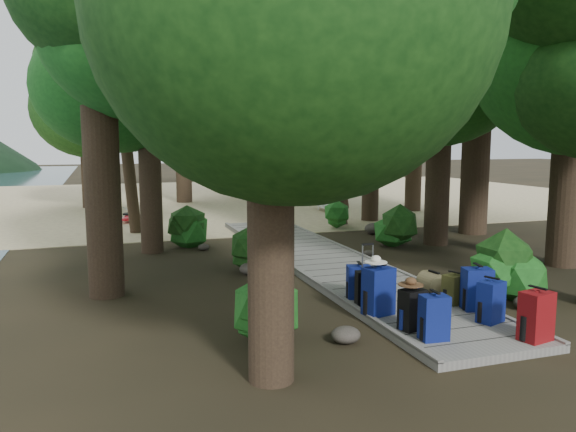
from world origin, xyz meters
name	(u,v)px	position (x,y,z in m)	size (l,w,h in m)	color
ground	(343,274)	(0.00, 0.00, 0.00)	(120.00, 120.00, 0.00)	#2D2516
sand_beach	(206,199)	(0.00, 16.00, 0.01)	(40.00, 22.00, 0.02)	#CFC18C
boardwalk	(325,261)	(0.00, 1.00, 0.06)	(2.00, 12.00, 0.12)	slate
backpack_left_a	(434,315)	(-0.60, -4.28, 0.46)	(0.36, 0.25, 0.67)	navy
backpack_left_b	(412,307)	(-0.66, -3.83, 0.44)	(0.35, 0.25, 0.64)	black
backpack_left_c	(379,289)	(-0.78, -3.05, 0.52)	(0.43, 0.31, 0.81)	navy
backpack_left_d	(359,280)	(-0.67, -2.13, 0.43)	(0.40, 0.29, 0.61)	navy
backpack_right_a	(536,313)	(0.67, -4.73, 0.49)	(0.41, 0.29, 0.73)	maroon
backpack_right_b	(491,300)	(0.60, -3.90, 0.46)	(0.38, 0.26, 0.68)	navy
backpack_right_c	(477,287)	(0.79, -3.32, 0.49)	(0.43, 0.30, 0.73)	navy
backpack_right_d	(454,287)	(0.66, -2.92, 0.38)	(0.35, 0.25, 0.53)	#424319
duffel_right_khaki	(434,283)	(0.71, -2.25, 0.29)	(0.35, 0.52, 0.35)	brown
suitcase_on_boardwalk	(367,288)	(-0.73, -2.57, 0.40)	(0.36, 0.20, 0.56)	black
lone_suitcase_on_sand	(259,211)	(0.35, 7.74, 0.39)	(0.47, 0.27, 0.73)	black
hat_brown	(411,281)	(-0.69, -3.81, 0.81)	(0.35, 0.35, 0.11)	#51351E
hat_white	(376,259)	(-0.82, -3.02, 0.98)	(0.34, 0.34, 0.11)	silver
kayak	(130,216)	(-3.82, 9.35, 0.19)	(0.76, 3.46, 0.35)	red
sun_lounger	(327,203)	(3.68, 9.81, 0.32)	(0.60, 1.85, 0.60)	silver
tree_right_b	(576,35)	(4.92, -0.84, 4.96)	(5.55, 5.55, 9.91)	black
tree_right_c	(442,69)	(3.73, 2.30, 4.59)	(5.31, 5.31, 9.19)	black
tree_right_d	(481,32)	(5.80, 3.51, 5.85)	(6.38, 6.38, 11.69)	black
tree_right_e	(372,98)	(4.08, 6.88, 4.17)	(4.63, 4.63, 8.34)	black
tree_right_f	(416,95)	(6.93, 8.81, 4.49)	(5.03, 5.03, 8.98)	black
tree_left_a	(270,43)	(-2.94, -4.55, 3.79)	(4.55, 4.55, 7.59)	black
tree_left_b	(96,42)	(-4.70, -0.19, 4.41)	(4.90, 4.90, 8.83)	black
tree_left_c	(147,93)	(-3.57, 3.60, 3.88)	(4.46, 4.46, 7.76)	black
tree_back_a	(182,89)	(-1.19, 14.76, 5.01)	(5.78, 5.78, 10.01)	black
tree_back_b	(242,88)	(1.82, 15.94, 5.25)	(5.87, 5.87, 10.49)	black
tree_back_c	(310,114)	(5.34, 16.04, 4.08)	(4.53, 4.53, 8.15)	black
tree_back_d	(85,114)	(-5.20, 13.93, 3.82)	(4.58, 4.58, 7.64)	black
palm_right_a	(344,105)	(2.94, 6.59, 3.91)	(4.59, 4.59, 7.82)	#154313
palm_right_b	(344,107)	(4.68, 10.57, 4.08)	(4.23, 4.23, 8.17)	#154313
palm_right_c	(277,122)	(2.43, 12.36, 3.55)	(4.46, 4.46, 7.10)	#154313
palm_left_a	(122,106)	(-4.05, 6.68, 3.74)	(4.71, 4.71, 7.49)	#154313
rock_left_a	(346,335)	(-1.63, -3.72, 0.11)	(0.42, 0.37, 0.23)	#4C473F
rock_left_b	(256,303)	(-2.37, -1.82, 0.11)	(0.39, 0.35, 0.21)	#4C473F
rock_left_c	(251,269)	(-1.86, 0.49, 0.13)	(0.48, 0.44, 0.27)	#4C473F
rock_left_d	(204,247)	(-2.32, 3.45, 0.08)	(0.29, 0.27, 0.16)	#4C473F
rock_right_a	(527,303)	(1.82, -3.27, 0.12)	(0.43, 0.39, 0.24)	#4C473F
rock_right_b	(486,271)	(2.63, -1.19, 0.13)	(0.48, 0.43, 0.26)	#4C473F
rock_right_c	(369,253)	(1.31, 1.43, 0.08)	(0.27, 0.25, 0.15)	#4C473F
rock_right_d	(375,229)	(2.94, 4.28, 0.17)	(0.61, 0.55, 0.34)	#4C473F
shrub_left_a	(267,311)	(-2.68, -3.48, 0.48)	(1.07, 1.07, 0.96)	#164B17
shrub_left_b	(258,251)	(-1.65, 0.68, 0.46)	(1.02, 1.02, 0.91)	#164B17
shrub_left_c	(183,226)	(-2.74, 4.04, 0.56)	(1.24, 1.24, 1.12)	#164B17
shrub_right_a	(510,271)	(1.95, -2.69, 0.51)	(1.14, 1.14, 1.02)	#164B17
shrub_right_b	(397,228)	(2.51, 2.21, 0.50)	(1.12, 1.12, 1.01)	#164B17
shrub_right_c	(337,216)	(2.32, 5.67, 0.39)	(0.87, 0.87, 0.78)	#164B17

